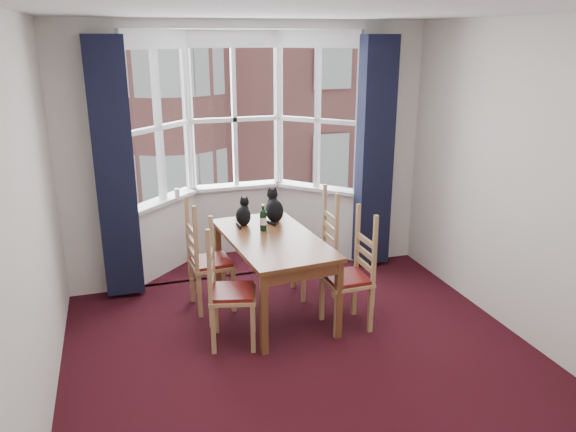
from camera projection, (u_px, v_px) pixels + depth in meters
name	position (u px, v px, depth m)	size (l,w,h in m)	color
floor	(318.00, 379.00, 4.51)	(4.50, 4.50, 0.00)	black
ceiling	(326.00, 9.00, 3.65)	(4.50, 4.50, 0.00)	white
wall_left	(23.00, 242.00, 3.52)	(4.50, 4.50, 0.00)	silver
wall_right	(548.00, 192.00, 4.65)	(4.50, 4.50, 0.00)	silver
wall_near	(539.00, 392.00, 2.04)	(4.00, 4.00, 0.00)	silver
wall_back_pier_left	(90.00, 164.00, 5.66)	(0.70, 0.12, 2.80)	silver
wall_back_pier_right	(386.00, 146.00, 6.59)	(0.70, 0.12, 2.80)	silver
bay_window	(239.00, 146.00, 6.58)	(2.76, 0.94, 2.80)	white
curtain_left	(115.00, 171.00, 5.58)	(0.38, 0.22, 2.60)	black
curtain_right	(375.00, 154.00, 6.38)	(0.38, 0.22, 2.60)	black
dining_table	(273.00, 246.00, 5.42)	(0.95, 1.59, 0.79)	brown
chair_left_near	(223.00, 294.00, 4.91)	(0.49, 0.50, 0.92)	tan
chair_left_far	(202.00, 264.00, 5.55)	(0.43, 0.45, 0.92)	tan
chair_right_near	(356.00, 279.00, 5.23)	(0.41, 0.43, 0.92)	tan
chair_right_far	(322.00, 250.00, 5.92)	(0.40, 0.42, 0.92)	tan
cat_left	(243.00, 214.00, 5.72)	(0.22, 0.25, 0.29)	black
cat_right	(274.00, 208.00, 5.82)	(0.19, 0.27, 0.36)	black
wine_bottle	(263.00, 219.00, 5.54)	(0.07, 0.07, 0.27)	black
candle_tall	(177.00, 193.00, 6.37)	(0.06, 0.06, 0.11)	white
street	(142.00, 178.00, 35.67)	(80.00, 80.00, 0.00)	#333335
tenement_building	(157.00, 72.00, 16.76)	(18.40, 7.80, 15.20)	#9E5951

